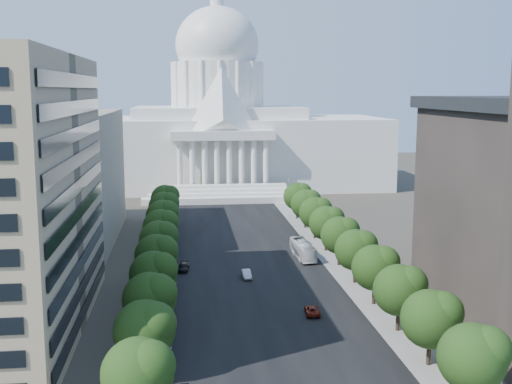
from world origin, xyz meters
name	(u,v)px	position (x,y,z in m)	size (l,w,h in m)	color
road_asphalt	(242,246)	(0.00, 90.00, 0.00)	(30.00, 260.00, 0.01)	black
sidewalk_left	(157,248)	(-19.00, 90.00, 0.00)	(8.00, 260.00, 0.02)	gray
sidewalk_right	(324,244)	(19.00, 90.00, 0.00)	(8.00, 260.00, 0.02)	gray
capitol	(218,131)	(0.00, 184.89, 20.01)	(120.00, 56.00, 73.00)	white
office_block_left_far	(30,178)	(-48.00, 100.00, 15.00)	(38.00, 52.00, 30.00)	gray
tree_l_a	(141,372)	(-17.66, 11.81, 6.45)	(7.79, 7.60, 9.97)	#33261C
tree_l_b	(147,329)	(-17.66, 23.81, 6.45)	(7.79, 7.60, 9.97)	#33261C
tree_l_c	(152,298)	(-17.66, 35.81, 6.45)	(7.79, 7.60, 9.97)	#33261C
tree_l_d	(155,273)	(-17.66, 47.81, 6.45)	(7.79, 7.60, 9.97)	#33261C
tree_l_e	(158,254)	(-17.66, 59.81, 6.45)	(7.79, 7.60, 9.97)	#33261C
tree_l_f	(160,239)	(-17.66, 71.81, 6.45)	(7.79, 7.60, 9.97)	#33261C
tree_l_g	(162,226)	(-17.66, 83.81, 6.45)	(7.79, 7.60, 9.97)	#33261C
tree_l_h	(164,215)	(-17.66, 95.81, 6.45)	(7.79, 7.60, 9.97)	#33261C
tree_l_i	(165,206)	(-17.66, 107.81, 6.45)	(7.79, 7.60, 9.97)	#33261C
tree_l_j	(166,198)	(-17.66, 119.81, 6.45)	(7.79, 7.60, 9.97)	#33261C
tree_r_a	(476,356)	(18.34, 11.81, 6.45)	(7.79, 7.60, 9.97)	#33261C
tree_r_b	(433,317)	(18.34, 23.81, 6.45)	(7.79, 7.60, 9.97)	#33261C
tree_r_c	(402,289)	(18.34, 35.81, 6.45)	(7.79, 7.60, 9.97)	#33261C
tree_r_d	(377,266)	(18.34, 47.81, 6.45)	(7.79, 7.60, 9.97)	#33261C
tree_r_e	(357,249)	(18.34, 59.81, 6.45)	(7.79, 7.60, 9.97)	#33261C
tree_r_f	(341,234)	(18.34, 71.81, 6.45)	(7.79, 7.60, 9.97)	#33261C
tree_r_g	(328,222)	(18.34, 83.81, 6.45)	(7.79, 7.60, 9.97)	#33261C
tree_r_h	(317,212)	(18.34, 95.81, 6.45)	(7.79, 7.60, 9.97)	#33261C
tree_r_i	(307,203)	(18.34, 107.81, 6.45)	(7.79, 7.60, 9.97)	#33261C
tree_r_j	(298,195)	(18.34, 119.81, 6.45)	(7.79, 7.60, 9.97)	#33261C
streetlight_a	(497,367)	(19.90, 10.00, 5.82)	(2.61, 0.44, 9.00)	gray
streetlight_b	(414,294)	(19.90, 35.00, 5.82)	(2.61, 0.44, 9.00)	gray
streetlight_c	(365,251)	(19.90, 60.00, 5.82)	(2.61, 0.44, 9.00)	gray
streetlight_d	(334,223)	(19.90, 85.00, 5.82)	(2.61, 0.44, 9.00)	gray
streetlight_e	(311,204)	(19.90, 110.00, 5.82)	(2.61, 0.44, 9.00)	gray
streetlight_f	(295,189)	(19.90, 135.00, 5.82)	(2.61, 0.44, 9.00)	gray
car_silver	(246,274)	(-1.50, 64.99, 0.76)	(1.61, 4.62, 1.52)	#A6A8AE
car_red	(312,310)	(6.88, 44.15, 0.66)	(2.20, 4.78, 1.33)	maroon
car_dark_b	(183,267)	(-13.25, 71.31, 0.71)	(1.99, 4.90, 1.42)	black
city_bus	(303,250)	(11.78, 78.31, 1.78)	(2.99, 12.77, 3.56)	silver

